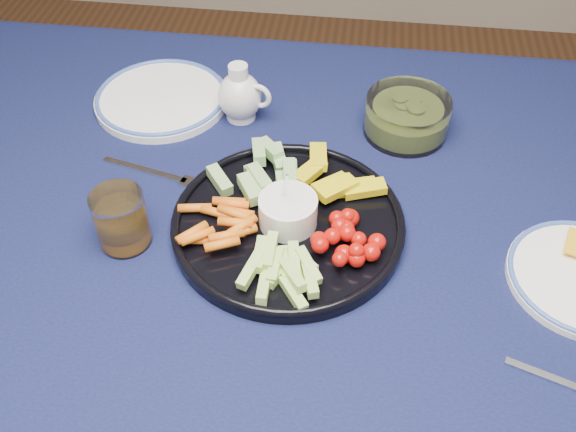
# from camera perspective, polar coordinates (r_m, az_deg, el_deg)

# --- Properties ---
(dining_table) EXTENTS (1.67, 1.07, 0.75)m
(dining_table) POSITION_cam_1_polar(r_m,az_deg,el_deg) (0.95, 0.60, -6.25)
(dining_table) COLOR #482C18
(dining_table) RESTS_ON ground
(crudite_platter) EXTENTS (0.33, 0.33, 0.10)m
(crudite_platter) POSITION_cam_1_polar(r_m,az_deg,el_deg) (0.89, -0.09, -0.27)
(crudite_platter) COLOR black
(crudite_platter) RESTS_ON dining_table
(creamer_pitcher) EXTENTS (0.09, 0.07, 0.10)m
(creamer_pitcher) POSITION_cam_1_polar(r_m,az_deg,el_deg) (1.08, -4.25, 10.62)
(creamer_pitcher) COLOR white
(creamer_pitcher) RESTS_ON dining_table
(pickle_bowl) EXTENTS (0.14, 0.14, 0.06)m
(pickle_bowl) POSITION_cam_1_polar(r_m,az_deg,el_deg) (1.07, 10.50, 8.59)
(pickle_bowl) COLOR silver
(pickle_bowl) RESTS_ON dining_table
(juice_tumbler) EXTENTS (0.07, 0.07, 0.08)m
(juice_tumbler) POSITION_cam_1_polar(r_m,az_deg,el_deg) (0.89, -14.56, -0.54)
(juice_tumbler) COLOR silver
(juice_tumbler) RESTS_ON dining_table
(fork_left) EXTENTS (0.17, 0.06, 0.00)m
(fork_left) POSITION_cam_1_polar(r_m,az_deg,el_deg) (1.00, -11.21, 3.61)
(fork_left) COLOR silver
(fork_left) RESTS_ON dining_table
(side_plate_extra) EXTENTS (0.23, 0.23, 0.02)m
(side_plate_extra) POSITION_cam_1_polar(r_m,az_deg,el_deg) (1.15, -11.18, 10.24)
(side_plate_extra) COLOR white
(side_plate_extra) RESTS_ON dining_table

